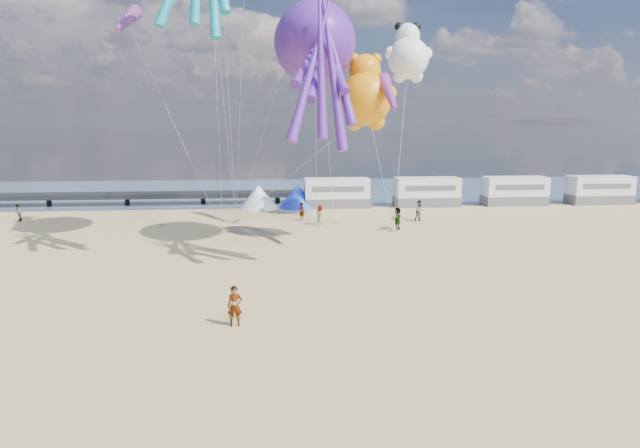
# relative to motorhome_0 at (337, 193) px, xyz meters

# --- Properties ---
(ground) EXTENTS (120.00, 120.00, 0.00)m
(ground) POSITION_rel_motorhome_0_xyz_m (-6.00, -40.00, -1.50)
(ground) COLOR #D1B678
(ground) RESTS_ON ground
(water) EXTENTS (120.00, 120.00, 0.00)m
(water) POSITION_rel_motorhome_0_xyz_m (-6.00, 15.00, -1.48)
(water) COLOR #3D5574
(water) RESTS_ON ground
(pier) EXTENTS (60.00, 3.00, 0.50)m
(pier) POSITION_rel_motorhome_0_xyz_m (-34.00, 4.00, -0.50)
(pier) COLOR black
(pier) RESTS_ON ground
(motorhome_0) EXTENTS (6.60, 2.50, 3.00)m
(motorhome_0) POSITION_rel_motorhome_0_xyz_m (0.00, 0.00, 0.00)
(motorhome_0) COLOR silver
(motorhome_0) RESTS_ON ground
(motorhome_1) EXTENTS (6.60, 2.50, 3.00)m
(motorhome_1) POSITION_rel_motorhome_0_xyz_m (9.50, 0.00, 0.00)
(motorhome_1) COLOR silver
(motorhome_1) RESTS_ON ground
(motorhome_2) EXTENTS (6.60, 2.50, 3.00)m
(motorhome_2) POSITION_rel_motorhome_0_xyz_m (19.00, 0.00, 0.00)
(motorhome_2) COLOR silver
(motorhome_2) RESTS_ON ground
(motorhome_3) EXTENTS (6.60, 2.50, 3.00)m
(motorhome_3) POSITION_rel_motorhome_0_xyz_m (28.50, 0.00, 0.00)
(motorhome_3) COLOR silver
(motorhome_3) RESTS_ON ground
(tent_white) EXTENTS (4.00, 4.00, 2.40)m
(tent_white) POSITION_rel_motorhome_0_xyz_m (-8.00, 0.00, -0.30)
(tent_white) COLOR white
(tent_white) RESTS_ON ground
(tent_blue) EXTENTS (4.00, 4.00, 2.40)m
(tent_blue) POSITION_rel_motorhome_0_xyz_m (-4.00, 0.00, -0.30)
(tent_blue) COLOR #1933CC
(tent_blue) RESTS_ON ground
(standing_person) EXTENTS (0.66, 0.45, 1.76)m
(standing_person) POSITION_rel_motorhome_0_xyz_m (-8.59, -34.25, -0.62)
(standing_person) COLOR tan
(standing_person) RESTS_ON ground
(beachgoer_1) EXTENTS (1.05, 0.85, 1.87)m
(beachgoer_1) POSITION_rel_motorhome_0_xyz_m (6.25, -9.17, -0.57)
(beachgoer_1) COLOR #7F6659
(beachgoer_1) RESTS_ON ground
(beachgoer_4) EXTENTS (1.04, 1.11, 1.84)m
(beachgoer_4) POSITION_rel_motorhome_0_xyz_m (3.38, -12.94, -0.58)
(beachgoer_4) COLOR #7F6659
(beachgoer_4) RESTS_ON ground
(beachgoer_5) EXTENTS (1.36, 1.34, 1.56)m
(beachgoer_5) POSITION_rel_motorhome_0_xyz_m (-4.04, -7.37, -0.72)
(beachgoer_5) COLOR #7F6659
(beachgoer_5) RESTS_ON ground
(beachgoer_6) EXTENTS (0.51, 0.68, 1.68)m
(beachgoer_6) POSITION_rel_motorhome_0_xyz_m (-2.67, -10.04, -0.66)
(beachgoer_6) COLOR #7F6659
(beachgoer_6) RESTS_ON ground
(beachgoer_7) EXTENTS (0.55, 0.79, 1.54)m
(beachgoer_7) POSITION_rel_motorhome_0_xyz_m (-29.09, -5.84, -0.73)
(beachgoer_7) COLOR #7F6659
(beachgoer_7) RESTS_ON ground
(sandbag_a) EXTENTS (0.50, 0.35, 0.22)m
(sandbag_a) POSITION_rel_motorhome_0_xyz_m (-10.66, -13.12, -1.39)
(sandbag_a) COLOR gray
(sandbag_a) RESTS_ON ground
(sandbag_b) EXTENTS (0.50, 0.35, 0.22)m
(sandbag_b) POSITION_rel_motorhome_0_xyz_m (-2.94, -10.54, -1.39)
(sandbag_b) COLOR gray
(sandbag_b) RESTS_ON ground
(sandbag_c) EXTENTS (0.50, 0.35, 0.22)m
(sandbag_c) POSITION_rel_motorhome_0_xyz_m (2.90, -13.74, -1.39)
(sandbag_c) COLOR gray
(sandbag_c) RESTS_ON ground
(sandbag_d) EXTENTS (0.50, 0.35, 0.22)m
(sandbag_d) POSITION_rel_motorhome_0_xyz_m (-1.38, -9.49, -1.39)
(sandbag_d) COLOR gray
(sandbag_d) RESTS_ON ground
(sandbag_e) EXTENTS (0.50, 0.35, 0.22)m
(sandbag_e) POSITION_rel_motorhome_0_xyz_m (-9.85, -8.19, -1.39)
(sandbag_e) COLOR gray
(sandbag_e) RESTS_ON ground
(kite_octopus_purple) EXTENTS (4.66, 10.54, 11.96)m
(kite_octopus_purple) POSITION_rel_motorhome_0_xyz_m (-3.84, -18.68, 12.32)
(kite_octopus_purple) COLOR #56229C
(kite_panda) EXTENTS (4.66, 4.44, 5.91)m
(kite_panda) POSITION_rel_motorhome_0_xyz_m (4.86, -9.27, 12.45)
(kite_panda) COLOR white
(kite_teddy_orange) EXTENTS (5.26, 5.07, 6.25)m
(kite_teddy_orange) POSITION_rel_motorhome_0_xyz_m (-0.23, -17.99, 8.73)
(kite_teddy_orange) COLOR orange
(windsock_left) EXTENTS (1.18, 6.53, 6.52)m
(windsock_left) POSITION_rel_motorhome_0_xyz_m (-16.77, -14.81, 14.19)
(windsock_left) COLOR red
(windsock_mid) EXTENTS (2.72, 5.75, 5.72)m
(windsock_mid) POSITION_rel_motorhome_0_xyz_m (-2.64, -11.52, 11.58)
(windsock_mid) COLOR red
(windsock_right) EXTENTS (0.96, 4.48, 4.47)m
(windsock_right) POSITION_rel_motorhome_0_xyz_m (0.86, -20.46, 8.99)
(windsock_right) COLOR red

